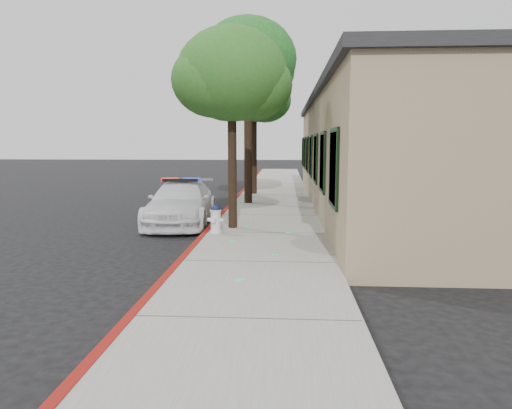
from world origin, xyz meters
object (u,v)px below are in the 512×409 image
object	(u,v)px
clapboard_building	(406,152)
street_tree_far	(255,96)
police_car	(181,203)
street_tree_near	(232,79)
fire_hydrant	(216,218)
street_tree_mid	(248,64)

from	to	relation	value
clapboard_building	street_tree_far	bearing A→B (deg)	150.17
police_car	street_tree_near	world-z (taller)	street_tree_near
fire_hydrant	clapboard_building	bearing A→B (deg)	56.37
fire_hydrant	police_car	bearing A→B (deg)	135.46
clapboard_building	street_tree_mid	xyz separation A→B (m)	(-5.99, 0.13, 3.32)
fire_hydrant	street_tree_near	bearing A→B (deg)	78.33
street_tree_far	clapboard_building	bearing A→B (deg)	-29.83
street_tree_mid	street_tree_far	distance (m)	3.39
police_car	fire_hydrant	world-z (taller)	police_car
police_car	street_tree_near	size ratio (longest dim) A/B	0.85
fire_hydrant	street_tree_near	distance (m)	3.74
street_tree_near	street_tree_far	bearing A→B (deg)	89.78
street_tree_near	street_tree_mid	distance (m)	5.60
fire_hydrant	street_tree_far	world-z (taller)	street_tree_far
police_car	street_tree_far	bearing A→B (deg)	73.39
police_car	street_tree_mid	xyz separation A→B (m)	(1.73, 4.14, 4.79)
fire_hydrant	street_tree_mid	distance (m)	7.96
street_tree_near	street_tree_mid	bearing A→B (deg)	90.10
fire_hydrant	street_tree_near	world-z (taller)	street_tree_near
street_tree_far	fire_hydrant	bearing A→B (deg)	-92.36
street_tree_mid	fire_hydrant	bearing A→B (deg)	-93.20
street_tree_mid	clapboard_building	bearing A→B (deg)	-1.23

